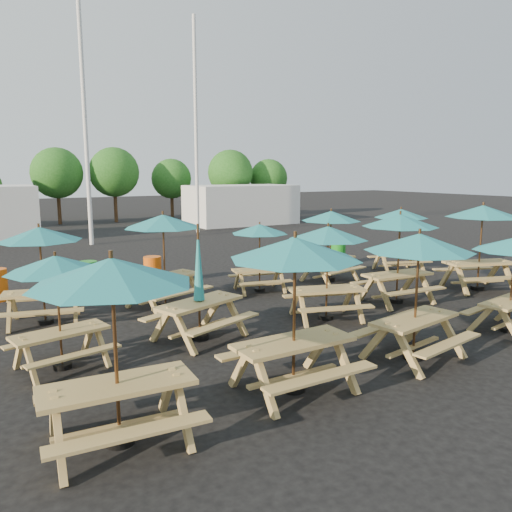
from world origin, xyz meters
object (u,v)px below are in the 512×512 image
picnic_unit_7 (328,239)px  picnic_unit_10 (400,227)px  waste_bin_2 (153,270)px  waste_bin_3 (338,253)px  picnic_unit_2 (40,241)px  picnic_unit_11 (331,221)px  picnic_unit_14 (401,218)px  waste_bin_1 (88,276)px  picnic_unit_13 (483,217)px  picnic_unit_0 (112,284)px  picnic_unit_6 (419,251)px  picnic_unit_4 (199,293)px  picnic_unit_1 (56,271)px  picnic_unit_5 (163,227)px  picnic_unit_3 (295,259)px  picnic_unit_8 (260,234)px

picnic_unit_7 → picnic_unit_10: picnic_unit_10 is taller
waste_bin_2 → waste_bin_3: bearing=-1.7°
picnic_unit_2 → waste_bin_3: bearing=26.2°
picnic_unit_11 → waste_bin_3: picnic_unit_11 is taller
picnic_unit_14 → waste_bin_1: size_ratio=2.63×
waste_bin_1 → picnic_unit_14: bearing=-13.9°
picnic_unit_11 → picnic_unit_13: size_ratio=0.86×
waste_bin_2 → picnic_unit_10: bearing=-47.6°
picnic_unit_7 → waste_bin_1: size_ratio=2.65×
picnic_unit_14 → waste_bin_2: size_ratio=2.63×
waste_bin_3 → picnic_unit_0: bearing=-141.3°
picnic_unit_6 → picnic_unit_11: bearing=54.8°
picnic_unit_4 → picnic_unit_11: size_ratio=1.07×
picnic_unit_7 → waste_bin_3: picnic_unit_7 is taller
picnic_unit_4 → waste_bin_1: bearing=81.2°
picnic_unit_2 → waste_bin_3: 11.22m
picnic_unit_4 → waste_bin_3: size_ratio=2.78×
picnic_unit_0 → picnic_unit_1: picnic_unit_0 is taller
picnic_unit_6 → picnic_unit_10: bearing=38.5°
waste_bin_1 → picnic_unit_5: bearing=-64.1°
picnic_unit_2 → picnic_unit_6: size_ratio=0.95×
picnic_unit_13 → picnic_unit_3: bearing=-142.4°
picnic_unit_1 → picnic_unit_3: bearing=-55.2°
waste_bin_1 → picnic_unit_1: bearing=-106.1°
picnic_unit_2 → picnic_unit_10: 8.99m
picnic_unit_3 → picnic_unit_13: size_ratio=0.95×
picnic_unit_1 → picnic_unit_14: (11.94, 3.37, 0.12)m
picnic_unit_1 → picnic_unit_10: 8.68m
picnic_unit_6 → picnic_unit_14: (6.07, 6.25, -0.16)m
picnic_unit_13 → waste_bin_2: 10.13m
picnic_unit_6 → waste_bin_3: size_ratio=2.74×
picnic_unit_13 → picnic_unit_5: bearing=-179.9°
picnic_unit_3 → picnic_unit_6: size_ratio=1.05×
picnic_unit_7 → picnic_unit_8: 3.26m
picnic_unit_6 → waste_bin_2: bearing=94.5°
picnic_unit_4 → waste_bin_2: (0.84, 5.53, -0.57)m
picnic_unit_1 → waste_bin_3: bearing=14.6°
picnic_unit_8 → picnic_unit_13: bearing=-16.1°
picnic_unit_3 → waste_bin_3: 11.65m
picnic_unit_10 → waste_bin_1: bearing=145.1°
picnic_unit_2 → picnic_unit_7: bearing=-13.8°
picnic_unit_4 → picnic_unit_14: picnic_unit_4 is taller
waste_bin_1 → waste_bin_2: same height
picnic_unit_4 → picnic_unit_3: bearing=-104.7°
picnic_unit_8 → waste_bin_3: 5.52m
picnic_unit_1 → picnic_unit_2: bearing=75.5°
picnic_unit_10 → picnic_unit_13: (3.22, -0.15, 0.12)m
waste_bin_1 → waste_bin_2: (1.94, -0.15, 0.00)m
picnic_unit_8 → picnic_unit_14: size_ratio=0.87×
picnic_unit_7 → picnic_unit_8: size_ratio=1.16×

